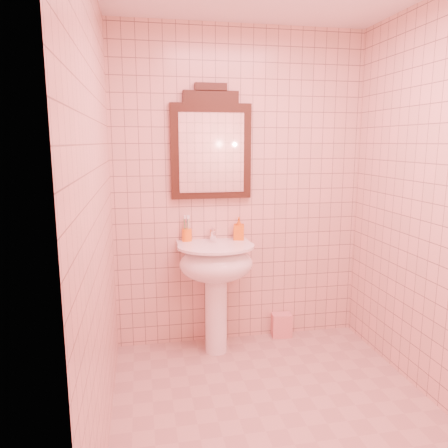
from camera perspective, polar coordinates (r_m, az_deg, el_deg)
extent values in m
plane|color=tan|center=(2.91, 7.23, -23.44)|extent=(2.20, 2.20, 0.00)
cube|color=#D2A692|center=(3.49, 2.10, 4.45)|extent=(2.00, 0.02, 2.50)
cylinder|color=white|center=(3.45, -1.06, -11.05)|extent=(0.17, 0.17, 0.70)
ellipsoid|color=white|center=(3.31, -1.02, -5.22)|extent=(0.56, 0.46, 0.28)
cube|color=white|center=(3.44, -1.50, -2.64)|extent=(0.56, 0.15, 0.05)
cylinder|color=white|center=(3.28, -1.03, -2.95)|extent=(0.58, 0.58, 0.02)
cylinder|color=white|center=(3.43, -1.50, -1.42)|extent=(0.04, 0.04, 0.09)
cylinder|color=white|center=(3.37, -1.35, -1.03)|extent=(0.02, 0.10, 0.02)
cylinder|color=white|center=(3.32, -1.21, -1.54)|extent=(0.02, 0.02, 0.04)
cube|color=white|center=(3.43, -1.53, -0.48)|extent=(0.02, 0.07, 0.01)
cube|color=black|center=(3.40, -1.70, 9.44)|extent=(0.62, 0.05, 0.72)
cube|color=black|center=(3.42, -1.73, 16.27)|extent=(0.42, 0.05, 0.09)
cube|color=black|center=(3.42, -1.74, 17.44)|extent=(0.24, 0.05, 0.06)
cube|color=white|center=(3.37, -1.61, 9.26)|extent=(0.50, 0.01, 0.60)
cylinder|color=orange|center=(3.42, -4.87, -1.45)|extent=(0.08, 0.08, 0.10)
cylinder|color=silver|center=(3.42, -4.59, -0.76)|extent=(0.01, 0.01, 0.18)
cylinder|color=#338CD8|center=(3.43, -4.82, -0.71)|extent=(0.01, 0.01, 0.18)
cylinder|color=#E5334C|center=(3.42, -5.14, -0.75)|extent=(0.01, 0.01, 0.18)
cylinder|color=#3FBF59|center=(3.40, -5.10, -0.81)|extent=(0.01, 0.01, 0.18)
cylinder|color=#D8CC4C|center=(3.40, -4.76, -0.82)|extent=(0.01, 0.01, 0.18)
imported|color=orange|center=(3.45, 1.94, -0.60)|extent=(0.10, 0.10, 0.18)
cube|color=#DA8089|center=(3.83, 7.52, -12.95)|extent=(0.17, 0.13, 0.20)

